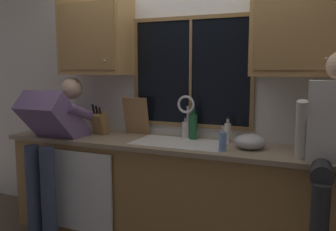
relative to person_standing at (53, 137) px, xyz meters
name	(u,v)px	position (x,y,z in m)	size (l,w,h in m)	color
back_wall	(195,99)	(1.17, 0.64, 0.35)	(5.69, 0.12, 2.55)	silver
window_glass	(191,72)	(1.15, 0.57, 0.60)	(1.10, 0.02, 0.95)	black
window_frame_top	(191,18)	(1.15, 0.56, 1.09)	(1.17, 0.02, 0.04)	olive
window_frame_bottom	(190,125)	(1.15, 0.56, 0.10)	(1.17, 0.02, 0.04)	olive
window_frame_left	(136,72)	(0.58, 0.56, 0.60)	(0.04, 0.02, 0.95)	olive
window_frame_right	(253,73)	(1.72, 0.56, 0.60)	(0.04, 0.02, 0.95)	olive
window_mullion_center	(191,72)	(1.15, 0.56, 0.60)	(0.02, 0.02, 0.95)	olive
lower_cabinet_run	(182,195)	(1.17, 0.29, -0.49)	(3.29, 0.58, 0.88)	#A07744
countertop	(181,145)	(1.17, 0.27, -0.03)	(3.35, 0.62, 0.04)	gray
dishwasher_front	(83,192)	(0.34, -0.03, -0.47)	(0.60, 0.02, 0.74)	white
upper_cabinet_left	(96,38)	(0.22, 0.41, 0.93)	(0.69, 0.36, 0.72)	#B2844C
upper_cabinet_right	(298,29)	(2.08, 0.41, 0.93)	(0.69, 0.36, 0.72)	#B2844C
sink	(179,154)	(1.15, 0.28, -0.11)	(0.80, 0.46, 0.21)	silver
faucet	(187,112)	(1.16, 0.46, 0.24)	(0.18, 0.09, 0.40)	silver
person_standing	(53,137)	(0.00, 0.00, 0.00)	(0.53, 0.72, 1.47)	#384260
knife_block	(100,123)	(0.29, 0.34, 0.10)	(0.12, 0.18, 0.32)	olive
cutting_board	(136,116)	(0.61, 0.49, 0.17)	(0.26, 0.02, 0.37)	#997047
mixing_bowl	(250,142)	(1.76, 0.28, 0.05)	(0.25, 0.25, 0.12)	#B7B7BC
soap_dispenser	(223,141)	(1.57, 0.12, 0.07)	(0.06, 0.07, 0.20)	#668CCC
bottle_green_glass	(228,132)	(1.53, 0.45, 0.08)	(0.06, 0.06, 0.22)	silver
bottle_tall_clear	(186,129)	(1.12, 0.51, 0.07)	(0.07, 0.07, 0.20)	silver
bottle_amber_small	(193,126)	(1.21, 0.47, 0.11)	(0.08, 0.08, 0.30)	#1E592D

